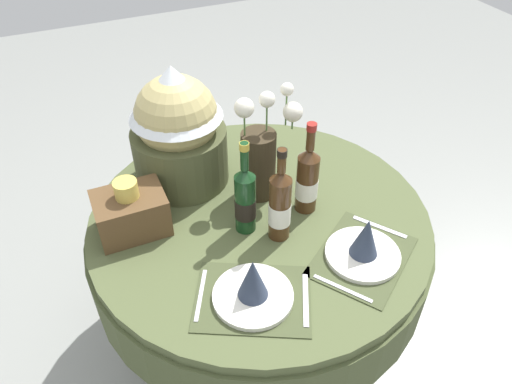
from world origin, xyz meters
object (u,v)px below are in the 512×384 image
place_setting_right (364,247)px  place_setting_left (253,288)px  dining_table (259,243)px  wine_bottle_right (245,199)px  wine_bottle_left (307,179)px  wine_bottle_centre (280,205)px  woven_basket_side_left (131,212)px  flower_vase (261,155)px  gift_tub_back_left (177,124)px

place_setting_right → place_setting_left: bearing=-178.5°
dining_table → place_setting_left: 0.41m
wine_bottle_right → place_setting_left: bearing=-108.8°
wine_bottle_left → wine_bottle_centre: wine_bottle_left is taller
place_setting_right → woven_basket_side_left: woven_basket_side_left is taller
place_setting_right → wine_bottle_right: 0.41m
place_setting_right → wine_bottle_centre: bearing=135.4°
place_setting_left → flower_vase: size_ratio=1.01×
dining_table → place_setting_left: size_ratio=2.89×
place_setting_right → wine_bottle_right: bearing=136.6°
wine_bottle_right → gift_tub_back_left: 0.38m
dining_table → wine_bottle_centre: size_ratio=3.50×
place_setting_left → gift_tub_back_left: gift_tub_back_left is taller
wine_bottle_centre → wine_bottle_right: (-0.09, 0.08, -0.01)m
dining_table → wine_bottle_right: size_ratio=3.50×
place_setting_right → gift_tub_back_left: 0.77m
wine_bottle_centre → woven_basket_side_left: (-0.44, 0.22, -0.06)m
dining_table → woven_basket_side_left: woven_basket_side_left is taller
wine_bottle_centre → wine_bottle_right: 0.12m
wine_bottle_left → woven_basket_side_left: wine_bottle_left is taller
flower_vase → wine_bottle_right: size_ratio=1.20×
wine_bottle_right → wine_bottle_centre: bearing=-40.6°
place_setting_left → woven_basket_side_left: 0.50m
dining_table → wine_bottle_left: size_ratio=3.48×
place_setting_right → gift_tub_back_left: gift_tub_back_left is taller
place_setting_right → flower_vase: 0.48m
flower_vase → wine_bottle_centre: bearing=-98.7°
dining_table → wine_bottle_centre: 0.30m
place_setting_left → flower_vase: (0.22, 0.44, 0.12)m
gift_tub_back_left → flower_vase: bearing=-39.7°
flower_vase → wine_bottle_right: (-0.12, -0.15, -0.04)m
wine_bottle_centre → gift_tub_back_left: (-0.20, 0.43, 0.11)m
flower_vase → place_setting_left: bearing=-116.7°
wine_bottle_left → gift_tub_back_left: gift_tub_back_left is taller
wine_bottle_right → dining_table: bearing=30.9°
wine_bottle_centre → gift_tub_back_left: bearing=115.2°
dining_table → wine_bottle_left: wine_bottle_left is taller
dining_table → place_setting_right: place_setting_right is taller
dining_table → place_setting_right: 0.43m
flower_vase → woven_basket_side_left: bearing=-179.2°
wine_bottle_left → wine_bottle_right: size_ratio=1.01×
dining_table → wine_bottle_right: bearing=-149.1°
place_setting_left → gift_tub_back_left: (-0.02, 0.63, 0.19)m
woven_basket_side_left → place_setting_right: bearing=-33.5°
place_setting_left → wine_bottle_left: (0.33, 0.29, 0.08)m
place_setting_left → woven_basket_side_left: (-0.25, 0.43, 0.03)m
dining_table → place_setting_right: size_ratio=2.85×
gift_tub_back_left → place_setting_left: bearing=-88.6°
place_setting_left → wine_bottle_left: wine_bottle_left is taller
wine_bottle_right → gift_tub_back_left: bearing=107.7°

